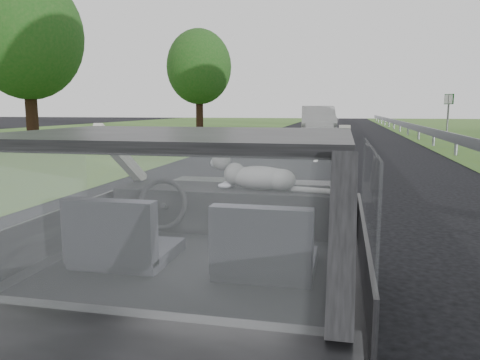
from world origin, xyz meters
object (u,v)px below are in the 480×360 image
at_px(other_car, 318,121).
at_px(highway_sign, 448,115).
at_px(subject_car, 206,251).
at_px(cat, 260,176).

height_order(other_car, highway_sign, highway_sign).
bearing_deg(other_car, subject_car, -93.88).
height_order(subject_car, highway_sign, highway_sign).
relative_size(subject_car, other_car, 0.79).
distance_m(subject_car, other_car, 23.59).
bearing_deg(cat, other_car, 98.20).
height_order(cat, other_car, other_car).
height_order(subject_car, other_car, other_car).
xyz_separation_m(cat, other_car, (-0.84, 23.00, -0.26)).
relative_size(subject_car, cat, 6.28).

